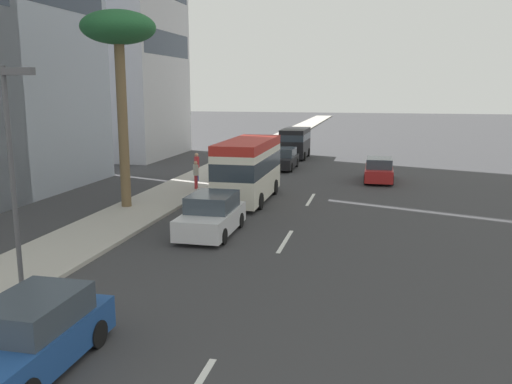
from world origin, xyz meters
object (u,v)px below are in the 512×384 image
(van_fourth, at_px, (295,141))
(minibus_third, at_px, (248,168))
(street_lamp, at_px, (14,155))
(car_fifth, at_px, (283,159))
(car_sixth, at_px, (32,337))
(palm_tree, at_px, (119,36))
(pedestrian_near_lamp, at_px, (197,165))
(car_second, at_px, (379,170))
(pedestrian_mid_block, at_px, (196,174))
(car_lead, at_px, (211,215))

(van_fourth, bearing_deg, minibus_third, 0.67)
(van_fourth, bearing_deg, street_lamp, -5.21)
(van_fourth, distance_m, car_fifth, 6.41)
(car_sixth, relative_size, palm_tree, 0.45)
(car_fifth, height_order, street_lamp, street_lamp)
(pedestrian_near_lamp, relative_size, palm_tree, 0.19)
(car_sixth, bearing_deg, car_fifth, 179.64)
(palm_tree, bearing_deg, van_fourth, -13.66)
(car_second, height_order, van_fourth, van_fourth)
(street_lamp, bearing_deg, minibus_third, -12.45)
(minibus_third, height_order, pedestrian_mid_block, minibus_third)
(minibus_third, distance_m, street_lamp, 14.89)
(car_second, bearing_deg, palm_tree, 131.96)
(minibus_third, relative_size, pedestrian_near_lamp, 3.87)
(car_fifth, xyz_separation_m, pedestrian_near_lamp, (-7.30, 4.19, 0.41))
(car_sixth, height_order, street_lamp, street_lamp)
(car_sixth, distance_m, pedestrian_mid_block, 20.20)
(car_second, relative_size, car_fifth, 0.99)
(van_fourth, relative_size, pedestrian_near_lamp, 2.69)
(pedestrian_mid_block, bearing_deg, car_fifth, -58.07)
(car_lead, distance_m, van_fourth, 24.92)
(van_fourth, height_order, pedestrian_near_lamp, van_fourth)
(pedestrian_near_lamp, bearing_deg, street_lamp, -37.07)
(car_lead, distance_m, pedestrian_mid_block, 9.50)
(minibus_third, relative_size, van_fourth, 1.44)
(pedestrian_near_lamp, bearing_deg, minibus_third, 4.03)
(van_fourth, bearing_deg, pedestrian_mid_block, -11.78)
(car_lead, relative_size, street_lamp, 0.67)
(car_lead, xyz_separation_m, car_sixth, (-11.18, 0.46, -0.03))
(car_fifth, relative_size, palm_tree, 0.46)
(car_lead, bearing_deg, pedestrian_mid_block, -157.24)
(van_fourth, distance_m, street_lamp, 32.69)
(street_lamp, bearing_deg, pedestrian_near_lamp, 3.65)
(car_second, xyz_separation_m, minibus_third, (-7.65, 6.78, 1.04))
(car_fifth, height_order, palm_tree, palm_tree)
(van_fourth, xyz_separation_m, pedestrian_mid_block, (-16.16, 3.37, -0.40))
(car_fifth, distance_m, pedestrian_mid_block, 10.37)
(car_fifth, distance_m, palm_tree, 17.60)
(street_lamp, bearing_deg, pedestrian_mid_block, 1.44)
(car_lead, distance_m, car_fifth, 18.54)
(minibus_third, distance_m, car_sixth, 18.04)
(car_second, height_order, palm_tree, palm_tree)
(car_lead, xyz_separation_m, van_fourth, (24.91, 0.30, 0.66))
(car_lead, relative_size, pedestrian_near_lamp, 2.38)
(car_fifth, bearing_deg, palm_tree, -19.18)
(minibus_third, relative_size, pedestrian_mid_block, 4.25)
(minibus_third, bearing_deg, car_fifth, -179.09)
(van_fourth, height_order, pedestrian_mid_block, van_fourth)
(minibus_third, height_order, car_fifth, minibus_third)
(van_fourth, xyz_separation_m, palm_tree, (-21.40, 5.20, 6.83))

